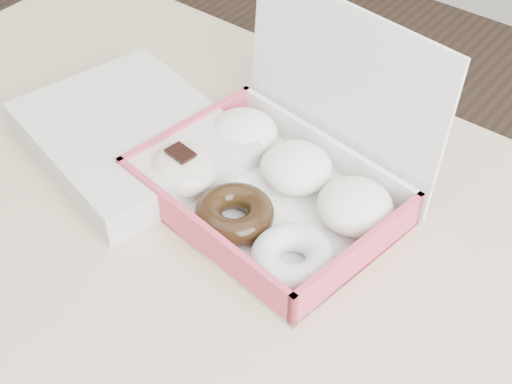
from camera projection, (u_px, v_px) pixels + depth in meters
The scene contains 3 objects.
table at pixel (198, 296), 0.84m from camera, with size 1.20×0.80×0.75m.
donut_box at pixel (275, 177), 0.82m from camera, with size 0.32×0.27×0.21m.
newspapers at pixel (130, 136), 0.90m from camera, with size 0.27×0.21×0.04m, color white.
Camera 1 is at (0.38, -0.37, 1.34)m, focal length 50.00 mm.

